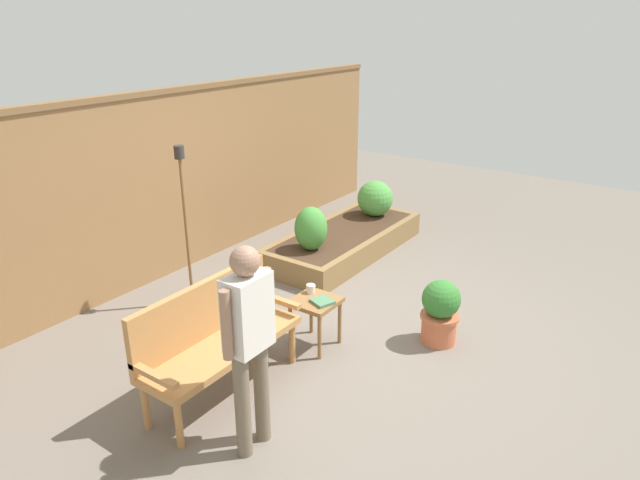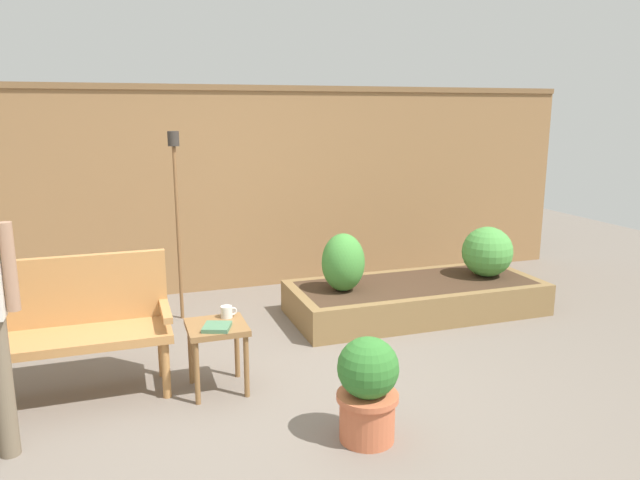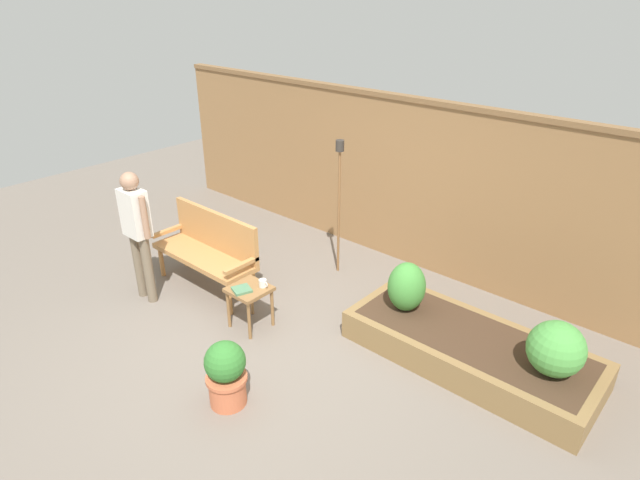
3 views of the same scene
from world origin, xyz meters
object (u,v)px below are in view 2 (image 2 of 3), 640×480
garden_bench (58,319)px  potted_boxwood (368,387)px  cup_on_table (227,312)px  shrub_near_bench (343,262)px  shrub_far_corner (487,252)px  side_table (217,336)px  book_on_table (217,327)px  tiki_torch (176,193)px

garden_bench → potted_boxwood: bearing=-34.7°
cup_on_table → potted_boxwood: (0.63, -1.04, -0.19)m
shrub_near_bench → shrub_far_corner: (1.51, 0.00, -0.02)m
garden_bench → shrub_far_corner: bearing=10.6°
cup_on_table → shrub_near_bench: 1.50m
shrub_far_corner → side_table: bearing=-160.6°
garden_bench → side_table: bearing=-15.3°
side_table → shrub_far_corner: shrub_far_corner is taller
cup_on_table → potted_boxwood: 1.23m
garden_bench → side_table: garden_bench is taller
potted_boxwood → shrub_near_bench: 2.02m
book_on_table → shrub_far_corner: shrub_far_corner is taller
shrub_far_corner → tiki_torch: 3.02m
side_table → shrub_far_corner: (2.82, 0.99, 0.15)m
book_on_table → potted_boxwood: potted_boxwood is taller
book_on_table → shrub_near_bench: bearing=60.1°
side_table → shrub_near_bench: 1.65m
cup_on_table → potted_boxwood: potted_boxwood is taller
shrub_near_bench → shrub_far_corner: shrub_near_bench is taller
garden_bench → potted_boxwood: 2.12m
garden_bench → tiki_torch: 1.72m
shrub_near_bench → tiki_torch: (-1.39, 0.58, 0.62)m
side_table → shrub_near_bench: (1.30, 0.99, 0.17)m
tiki_torch → potted_boxwood: bearing=-72.1°
side_table → cup_on_table: (0.09, 0.12, 0.12)m
side_table → shrub_near_bench: bearing=37.3°
side_table → tiki_torch: 1.76m
garden_bench → cup_on_table: bearing=-8.3°
shrub_near_bench → shrub_far_corner: bearing=0.0°
side_table → potted_boxwood: potted_boxwood is taller
potted_boxwood → shrub_far_corner: (2.09, 1.92, 0.22)m
tiki_torch → shrub_far_corner: bearing=-11.3°
shrub_far_corner → tiki_torch: size_ratio=0.29×
book_on_table → shrub_far_corner: size_ratio=0.36×
cup_on_table → shrub_far_corner: shrub_far_corner is taller
shrub_near_bench → shrub_far_corner: 1.51m
garden_bench → shrub_near_bench: garden_bench is taller
book_on_table → cup_on_table: bearing=83.5°
cup_on_table → side_table: bearing=-129.0°
shrub_far_corner → shrub_near_bench: bearing=180.0°
garden_bench → shrub_far_corner: size_ratio=2.92×
garden_bench → cup_on_table: (1.10, -0.16, -0.02)m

